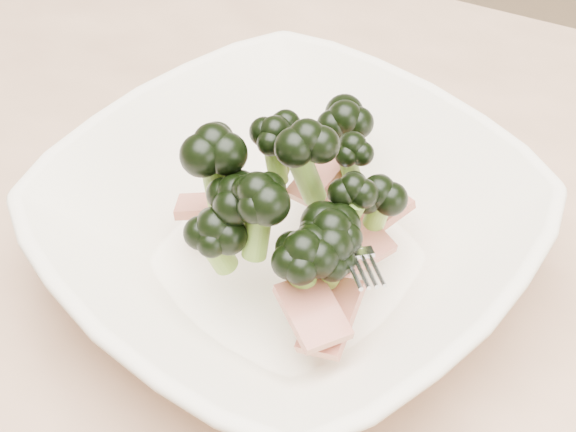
% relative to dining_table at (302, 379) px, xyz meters
% --- Properties ---
extents(dining_table, '(1.20, 0.80, 0.75)m').
position_rel_dining_table_xyz_m(dining_table, '(0.00, 0.00, 0.00)').
color(dining_table, tan).
rests_on(dining_table, ground).
extents(broccoli_dish, '(0.39, 0.39, 0.14)m').
position_rel_dining_table_xyz_m(broccoli_dish, '(-0.02, 0.02, 0.14)').
color(broccoli_dish, white).
rests_on(broccoli_dish, dining_table).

